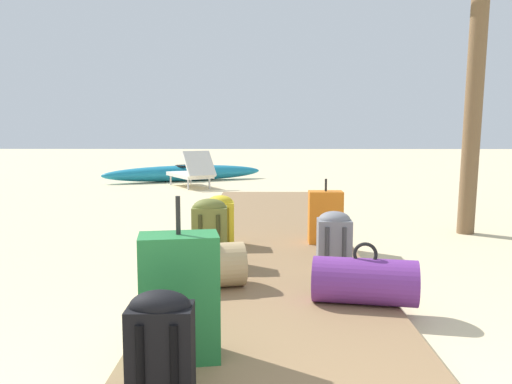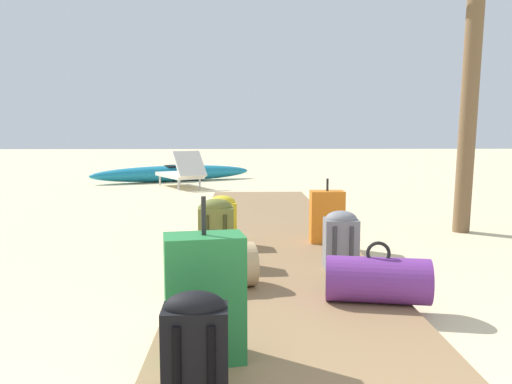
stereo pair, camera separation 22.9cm
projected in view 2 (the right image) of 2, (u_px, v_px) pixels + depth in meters
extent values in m
plane|color=beige|center=(278.00, 271.00, 4.72)|extent=(60.00, 60.00, 0.00)
cube|color=olive|center=(272.00, 245.00, 5.60)|extent=(1.64, 8.94, 0.08)
cube|color=gold|center=(223.00, 224.00, 5.39)|extent=(0.29, 0.27, 0.44)
ellipsoid|color=gold|center=(222.00, 202.00, 5.37)|extent=(0.28, 0.26, 0.14)
cylinder|color=#6D5E11|center=(216.00, 226.00, 5.26)|extent=(0.04, 0.04, 0.35)
cylinder|color=#6D5E11|center=(230.00, 226.00, 5.28)|extent=(0.04, 0.04, 0.35)
cube|color=slate|center=(341.00, 244.00, 4.46)|extent=(0.29, 0.26, 0.43)
ellipsoid|color=slate|center=(341.00, 219.00, 4.44)|extent=(0.27, 0.24, 0.14)
cylinder|color=#3A3A3D|center=(335.00, 247.00, 4.34)|extent=(0.04, 0.04, 0.34)
cylinder|color=#3A3A3D|center=(351.00, 247.00, 4.34)|extent=(0.04, 0.04, 0.34)
cube|color=orange|center=(327.00, 217.00, 5.51)|extent=(0.35, 0.22, 0.54)
cylinder|color=black|center=(327.00, 185.00, 5.47)|extent=(0.02, 0.02, 0.13)
cube|color=#237538|center=(205.00, 298.00, 2.67)|extent=(0.43, 0.30, 0.65)
cylinder|color=black|center=(204.00, 216.00, 2.62)|extent=(0.02, 0.02, 0.19)
cube|color=olive|center=(216.00, 236.00, 4.60)|extent=(0.31, 0.23, 0.50)
ellipsoid|color=olive|center=(216.00, 207.00, 4.57)|extent=(0.30, 0.22, 0.15)
cylinder|color=#333516|center=(207.00, 239.00, 4.48)|extent=(0.04, 0.04, 0.40)
cylinder|color=#333516|center=(225.00, 238.00, 4.50)|extent=(0.04, 0.04, 0.40)
cube|color=black|center=(196.00, 358.00, 2.22)|extent=(0.28, 0.20, 0.44)
ellipsoid|color=black|center=(195.00, 307.00, 2.19)|extent=(0.26, 0.19, 0.14)
cylinder|color=black|center=(177.00, 368.00, 2.12)|extent=(0.04, 0.04, 0.35)
cylinder|color=black|center=(211.00, 368.00, 2.13)|extent=(0.04, 0.04, 0.35)
cylinder|color=#6B2D84|center=(378.00, 280.00, 3.59)|extent=(0.74, 0.43, 0.31)
torus|color=black|center=(378.00, 253.00, 3.57)|extent=(0.17, 0.05, 0.16)
cylinder|color=tan|center=(214.00, 266.00, 3.92)|extent=(0.67, 0.47, 0.33)
torus|color=black|center=(214.00, 240.00, 3.89)|extent=(0.16, 0.06, 0.16)
cylinder|color=brown|center=(471.00, 82.00, 6.23)|extent=(0.20, 0.38, 3.63)
cube|color=white|center=(179.00, 175.00, 11.58)|extent=(1.19, 1.52, 0.08)
cube|color=white|center=(190.00, 164.00, 11.03)|extent=(0.74, 0.68, 0.53)
cylinder|color=silver|center=(160.00, 180.00, 11.96)|extent=(0.04, 0.04, 0.22)
cylinder|color=silver|center=(180.00, 180.00, 12.20)|extent=(0.04, 0.04, 0.22)
cylinder|color=silver|center=(179.00, 185.00, 11.00)|extent=(0.04, 0.04, 0.22)
cylinder|color=silver|center=(200.00, 184.00, 11.23)|extent=(0.04, 0.04, 0.22)
ellipsoid|color=teal|center=(173.00, 173.00, 12.88)|extent=(3.85, 2.18, 0.39)
torus|color=black|center=(173.00, 166.00, 12.86)|extent=(0.65, 0.65, 0.05)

